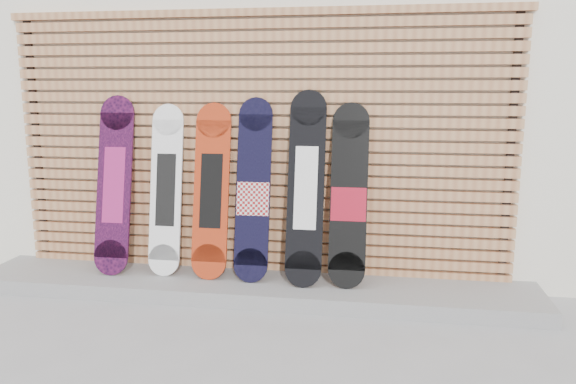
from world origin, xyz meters
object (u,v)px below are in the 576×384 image
object	(u,v)px
snowboard_4	(306,188)
snowboard_5	(349,196)
snowboard_0	(114,185)
snowboard_1	(166,190)
snowboard_3	(253,191)
snowboard_2	(211,191)

from	to	relation	value
snowboard_4	snowboard_5	size ratio (longest dim) A/B	1.07
snowboard_0	snowboard_1	distance (m)	0.45
snowboard_3	snowboard_2	bearing A→B (deg)	178.55
snowboard_0	snowboard_4	bearing A→B (deg)	-0.57
snowboard_0	snowboard_1	size ratio (longest dim) A/B	1.05
snowboard_5	snowboard_3	bearing A→B (deg)	179.31
snowboard_0	snowboard_3	world-z (taller)	snowboard_0
snowboard_1	snowboard_2	world-z (taller)	snowboard_2
snowboard_3	snowboard_5	bearing A→B (deg)	-0.69
snowboard_0	snowboard_3	bearing A→B (deg)	0.21
snowboard_2	snowboard_4	distance (m)	0.79
snowboard_5	snowboard_2	bearing A→B (deg)	179.07
snowboard_1	snowboard_2	size ratio (longest dim) A/B	0.99
snowboard_2	snowboard_4	world-z (taller)	snowboard_4
snowboard_1	snowboard_0	bearing A→B (deg)	-176.28
snowboard_4	snowboard_3	bearing A→B (deg)	177.25
snowboard_0	snowboard_1	bearing A→B (deg)	3.72
snowboard_1	snowboard_2	distance (m)	0.40
snowboard_3	snowboard_4	distance (m)	0.44
snowboard_1	snowboard_4	distance (m)	1.19
snowboard_2	snowboard_3	distance (m)	0.36
snowboard_2	snowboard_4	bearing A→B (deg)	-2.16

